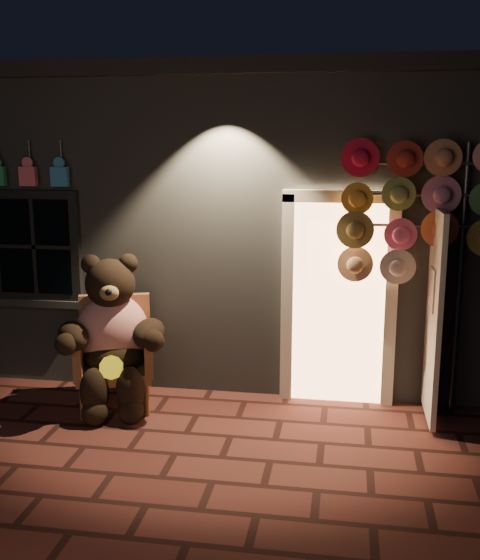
# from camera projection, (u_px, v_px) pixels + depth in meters

# --- Properties ---
(ground) EXTENTS (60.00, 60.00, 0.00)m
(ground) POSITION_uv_depth(u_px,v_px,m) (175.00, 454.00, 5.68)
(ground) COLOR #51241F
(ground) RESTS_ON ground
(shop_building) EXTENTS (7.30, 5.95, 3.51)m
(shop_building) POSITION_uv_depth(u_px,v_px,m) (246.00, 208.00, 9.17)
(shop_building) COLOR slate
(shop_building) RESTS_ON ground
(wicker_armchair) EXTENTS (0.91, 0.87, 1.10)m
(wicker_armchair) POSITION_uv_depth(u_px,v_px,m) (115.00, 352.00, 6.68)
(wicker_armchair) COLOR brown
(wicker_armchair) RESTS_ON ground
(teddy_bear) EXTENTS (1.11, 1.01, 1.59)m
(teddy_bear) POSITION_uv_depth(u_px,v_px,m) (112.00, 335.00, 6.50)
(teddy_bear) COLOR red
(teddy_bear) RESTS_ON ground
(hat_rack) EXTENTS (1.51, 0.22, 2.67)m
(hat_rack) POSITION_uv_depth(u_px,v_px,m) (416.00, 208.00, 6.16)
(hat_rack) COLOR #59595E
(hat_rack) RESTS_ON ground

